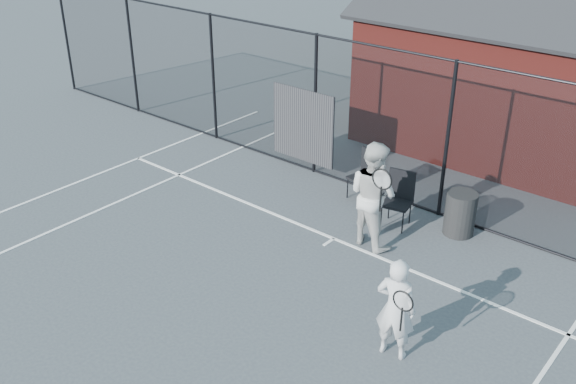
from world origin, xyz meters
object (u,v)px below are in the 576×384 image
Objects in this scene: player_back at (373,194)px; waste_bin at (460,213)px; clubhouse at (510,80)px; player_front at (396,308)px; chair_right at (362,176)px; chair_left at (397,201)px.

waste_bin is (1.05, 1.29, -0.55)m from player_back.
clubhouse is at bearing 104.03° from waste_bin.
clubhouse is 8.19m from player_front.
chair_left is at bearing -11.27° from chair_right.
waste_bin is (1.01, 0.50, -0.11)m from chair_left.
player_back reaches higher than chair_right.
clubhouse is at bearing 79.43° from chair_left.
player_front is 1.53× the size of chair_right.
clubhouse reaches higher than chair_right.
chair_right reaches higher than waste_bin.
chair_left is (0.03, 0.79, -0.44)m from player_back.
player_front is at bearing -70.94° from chair_left.
player_back is at bearing 129.21° from player_front.
chair_right is at bearing 143.71° from chair_left.
clubhouse is 8.08× the size of waste_bin.
clubhouse is 6.61× the size of chair_right.
chair_left is at bearing -153.74° from waste_bin.
player_back reaches higher than waste_bin.
player_front reaches higher than chair_left.
chair_right is at bearing -102.80° from clubhouse.
player_front is 4.56m from chair_right.
player_front is 3.52m from chair_left.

